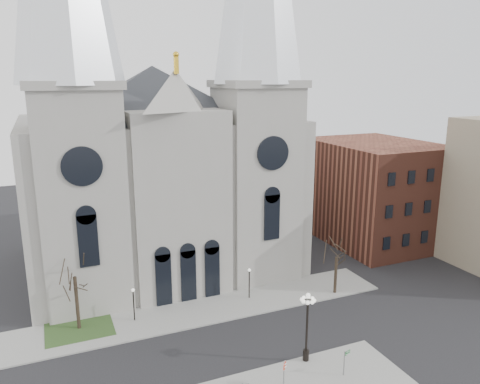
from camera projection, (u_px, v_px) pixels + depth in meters
name	position (u px, v px, depth m)	size (l,w,h in m)	color
ground	(239.00, 375.00, 36.69)	(160.00, 160.00, 0.00)	black
sidewalk_far	(196.00, 311.00, 46.50)	(40.00, 6.00, 0.14)	gray
grass_patch	(79.00, 329.00, 43.21)	(6.00, 5.00, 0.18)	#2D4D21
cathedral	(160.00, 116.00, 52.69)	(33.00, 26.66, 54.00)	gray
bg_building_brick	(374.00, 191.00, 66.07)	(14.00, 18.00, 14.00)	brown
tree_left	(74.00, 274.00, 41.90)	(3.20, 3.20, 7.50)	black
tree_right	(337.00, 255.00, 49.36)	(3.20, 3.20, 6.00)	black
ped_lamp_left	(133.00, 299.00, 44.13)	(0.32, 0.32, 3.26)	black
ped_lamp_right	(249.00, 278.00, 48.69)	(0.32, 0.32, 3.26)	black
stop_sign	(284.00, 368.00, 34.70)	(0.73, 0.32, 2.16)	slate
globe_lamp	(307.00, 319.00, 37.43)	(1.52, 1.52, 5.97)	black
street_name_sign	(345.00, 361.00, 36.18)	(0.64, 0.24, 2.06)	slate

